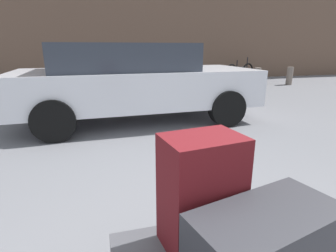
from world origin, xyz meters
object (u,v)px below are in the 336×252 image
at_px(bicycle_leaning, 240,72).
at_px(bollard_corner, 290,76).
at_px(bollard_kerb_near, 179,79).
at_px(duffel_bag_charcoal_front_left, 265,247).
at_px(bollard_kerb_mid, 220,78).
at_px(suitcase_maroon_stacked_top, 201,192).
at_px(bollard_kerb_far, 257,77).
at_px(parked_car, 134,81).

xyz_separation_m(bicycle_leaning, bollard_corner, (1.17, -1.61, -0.04)).
relative_size(bollard_kerb_near, bollard_corner, 1.00).
relative_size(duffel_bag_charcoal_front_left, bollard_kerb_mid, 1.01).
xyz_separation_m(suitcase_maroon_stacked_top, bollard_kerb_far, (5.23, 7.43, -0.31)).
distance_m(bollard_kerb_near, bollard_corner, 4.35).
height_order(suitcase_maroon_stacked_top, bicycle_leaning, bicycle_leaning).
xyz_separation_m(suitcase_maroon_stacked_top, bollard_kerb_mid, (3.77, 7.43, -0.31)).
distance_m(bollard_kerb_far, bollard_corner, 1.39).
bearing_deg(duffel_bag_charcoal_front_left, bollard_kerb_far, 43.50).
distance_m(bicycle_leaning, bollard_kerb_near, 3.56).
height_order(duffel_bag_charcoal_front_left, bicycle_leaning, bicycle_leaning).
bearing_deg(duffel_bag_charcoal_front_left, parked_car, 75.79).
bearing_deg(bollard_kerb_far, parked_car, -144.34).
height_order(duffel_bag_charcoal_front_left, parked_car, parked_car).
distance_m(duffel_bag_charcoal_front_left, bollard_kerb_far, 9.24).
bearing_deg(bollard_corner, duffel_bag_charcoal_front_left, -129.79).
distance_m(duffel_bag_charcoal_front_left, bollard_corner, 10.07).
height_order(bicycle_leaning, bollard_kerb_far, bicycle_leaning).
xyz_separation_m(bicycle_leaning, bollard_kerb_far, (-0.21, -1.61, -0.04)).
distance_m(bicycle_leaning, bollard_corner, 1.99).
distance_m(bollard_kerb_near, bollard_kerb_far, 2.96).
xyz_separation_m(suitcase_maroon_stacked_top, duffel_bag_charcoal_front_left, (0.18, -0.30, -0.12)).
relative_size(duffel_bag_charcoal_front_left, bollard_kerb_far, 1.01).
bearing_deg(suitcase_maroon_stacked_top, duffel_bag_charcoal_front_left, -67.80).
xyz_separation_m(bollard_kerb_mid, bollard_kerb_far, (1.46, 0.00, 0.00)).
relative_size(parked_car, bollard_corner, 6.56).
bearing_deg(bollard_kerb_near, bollard_kerb_far, 0.00).
bearing_deg(bicycle_leaning, bollard_kerb_mid, -136.16).
bearing_deg(bollard_kerb_far, bollard_kerb_mid, 180.00).
bearing_deg(bollard_kerb_mid, bollard_kerb_near, 180.00).
height_order(duffel_bag_charcoal_front_left, bollard_corner, duffel_bag_charcoal_front_left).
xyz_separation_m(bollard_kerb_near, bollard_kerb_mid, (1.50, 0.00, 0.00)).
height_order(parked_car, bollard_corner, parked_car).
bearing_deg(bollard_kerb_near, bollard_corner, 0.00).
relative_size(bollard_kerb_far, bollard_corner, 1.00).
height_order(suitcase_maroon_stacked_top, bollard_kerb_mid, suitcase_maroon_stacked_top).
distance_m(parked_car, bollard_kerb_near, 4.14).
bearing_deg(bollard_kerb_far, suitcase_maroon_stacked_top, -125.16).
height_order(parked_car, bicycle_leaning, parked_car).
distance_m(suitcase_maroon_stacked_top, bollard_corner, 9.95).
bearing_deg(duffel_bag_charcoal_front_left, bollard_kerb_mid, 51.76).
distance_m(bollard_kerb_mid, bollard_kerb_far, 1.46).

